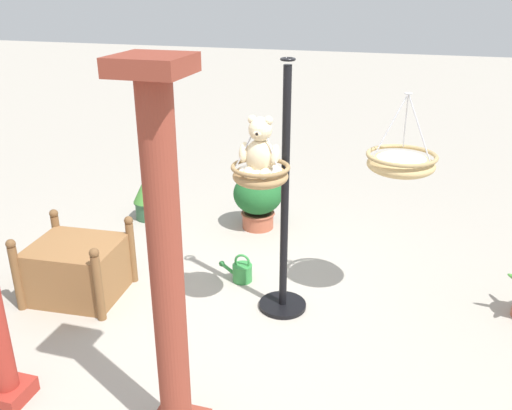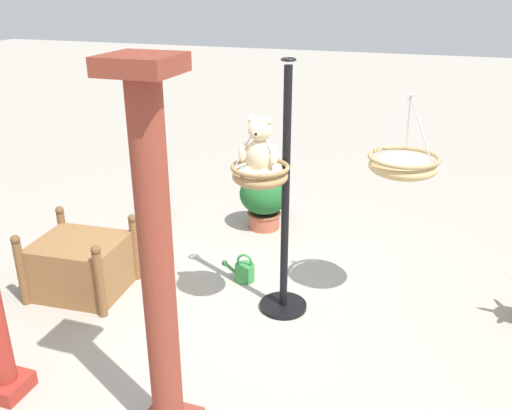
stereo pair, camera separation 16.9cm
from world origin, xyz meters
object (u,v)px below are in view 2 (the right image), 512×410
(potted_plant_flowering_red, at_px, (155,195))
(potted_plant_tall_leafy, at_px, (264,198))
(watering_can, at_px, (244,271))
(hanging_basket_with_teddy, at_px, (260,174))
(greenhouse_pillar_right, at_px, (158,279))
(display_pole_central, at_px, (285,241))
(hanging_basket_left_high, at_px, (403,165))
(wooden_planter_box, at_px, (81,264))
(teddy_bear, at_px, (259,150))

(potted_plant_flowering_red, distance_m, potted_plant_tall_leafy, 1.43)
(potted_plant_flowering_red, relative_size, watering_can, 1.70)
(hanging_basket_with_teddy, bearing_deg, watering_can, -58.80)
(greenhouse_pillar_right, bearing_deg, hanging_basket_with_teddy, -96.08)
(display_pole_central, relative_size, potted_plant_flowering_red, 3.85)
(greenhouse_pillar_right, relative_size, watering_can, 7.16)
(hanging_basket_left_high, distance_m, greenhouse_pillar_right, 2.40)
(greenhouse_pillar_right, distance_m, wooden_planter_box, 2.35)
(hanging_basket_with_teddy, relative_size, potted_plant_tall_leafy, 0.81)
(teddy_bear, xyz_separation_m, watering_can, (0.37, -0.63, -1.50))
(hanging_basket_with_teddy, height_order, potted_plant_tall_leafy, hanging_basket_with_teddy)
(hanging_basket_with_teddy, xyz_separation_m, hanging_basket_left_high, (-1.08, -0.56, 0.02))
(wooden_planter_box, bearing_deg, display_pole_central, -170.57)
(display_pole_central, distance_m, wooden_planter_box, 2.02)
(display_pole_central, relative_size, hanging_basket_with_teddy, 4.03)
(wooden_planter_box, bearing_deg, greenhouse_pillar_right, 139.59)
(hanging_basket_left_high, relative_size, greenhouse_pillar_right, 0.28)
(teddy_bear, distance_m, hanging_basket_left_high, 1.25)
(hanging_basket_with_teddy, relative_size, greenhouse_pillar_right, 0.23)
(hanging_basket_with_teddy, bearing_deg, potted_plant_flowering_red, -41.89)
(display_pole_central, xyz_separation_m, teddy_bear, (0.15, 0.27, 0.91))
(display_pole_central, relative_size, hanging_basket_left_high, 3.26)
(greenhouse_pillar_right, height_order, watering_can, greenhouse_pillar_right)
(teddy_bear, bearing_deg, greenhouse_pillar_right, 83.82)
(teddy_bear, height_order, hanging_basket_left_high, hanging_basket_left_high)
(potted_plant_flowering_red, bearing_deg, watering_can, 144.04)
(greenhouse_pillar_right, xyz_separation_m, watering_can, (0.21, -2.09, -1.10))
(hanging_basket_left_high, bearing_deg, teddy_bear, 28.34)
(teddy_bear, xyz_separation_m, greenhouse_pillar_right, (0.16, 1.45, -0.40))
(greenhouse_pillar_right, bearing_deg, display_pole_central, -100.09)
(greenhouse_pillar_right, relative_size, potted_plant_tall_leafy, 3.59)
(hanging_basket_with_teddy, distance_m, greenhouse_pillar_right, 1.50)
(display_pole_central, bearing_deg, watering_can, -34.70)
(teddy_bear, height_order, potted_plant_flowering_red, teddy_bear)
(teddy_bear, distance_m, wooden_planter_box, 2.23)
(hanging_basket_left_high, distance_m, potted_plant_tall_leafy, 2.36)
(greenhouse_pillar_right, height_order, wooden_planter_box, greenhouse_pillar_right)
(potted_plant_flowering_red, bearing_deg, greenhouse_pillar_right, 119.33)
(watering_can, bearing_deg, hanging_basket_with_teddy, 121.20)
(potted_plant_tall_leafy, bearing_deg, wooden_planter_box, 57.95)
(hanging_basket_left_high, bearing_deg, potted_plant_tall_leafy, -39.19)
(display_pole_central, xyz_separation_m, watering_can, (0.52, -0.36, -0.59))
(hanging_basket_with_teddy, distance_m, watering_can, 1.47)
(hanging_basket_with_teddy, distance_m, teddy_bear, 0.21)
(teddy_bear, bearing_deg, hanging_basket_left_high, -151.66)
(wooden_planter_box, relative_size, watering_can, 2.70)
(hanging_basket_with_teddy, distance_m, hanging_basket_left_high, 1.22)
(display_pole_central, height_order, wooden_planter_box, display_pole_central)
(potted_plant_tall_leafy, bearing_deg, greenhouse_pillar_right, 96.87)
(hanging_basket_left_high, height_order, wooden_planter_box, hanging_basket_left_high)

